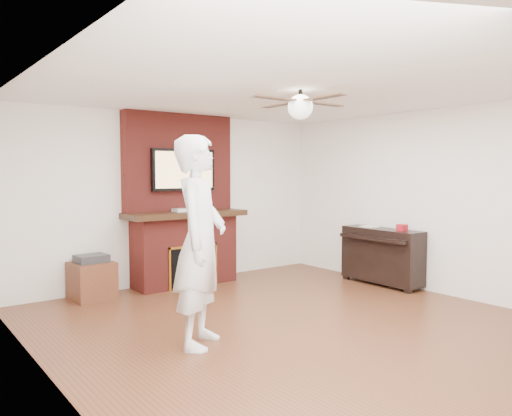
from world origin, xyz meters
TOP-DOWN VIEW (x-y plane):
  - room_shell at (0.00, 0.00)m, footprint 5.36×5.86m
  - fireplace at (0.00, 2.55)m, footprint 1.78×0.64m
  - tv at (0.00, 2.50)m, footprint 1.00×0.08m
  - ceiling_fan at (-0.00, 0.00)m, footprint 1.21×1.21m
  - person at (-1.13, 0.14)m, footprint 0.87×0.85m
  - side_table at (-1.37, 2.48)m, footprint 0.54×0.54m
  - piano at (2.30, 0.75)m, footprint 0.48×1.27m
  - cable_box at (-0.03, 2.45)m, footprint 0.33×0.20m
  - candle_orange at (-0.21, 2.30)m, footprint 0.07×0.07m
  - candle_green at (0.05, 2.32)m, footprint 0.07×0.07m
  - candle_cream at (0.15, 2.32)m, footprint 0.08×0.08m
  - candle_blue at (0.13, 2.29)m, footprint 0.06×0.06m

SIDE VIEW (x-z plane):
  - candle_blue at x=0.13m, z-range 0.00..0.07m
  - candle_green at x=0.05m, z-range 0.00..0.09m
  - candle_cream at x=0.15m, z-range 0.00..0.11m
  - candle_orange at x=-0.21m, z-range 0.00..0.14m
  - side_table at x=-1.37m, z-range -0.02..0.56m
  - piano at x=2.30m, z-range -0.02..0.90m
  - fireplace at x=0.00m, z-range -0.25..2.25m
  - person at x=-1.13m, z-range 0.00..1.99m
  - cable_box at x=-0.03m, z-range 1.08..1.13m
  - room_shell at x=0.00m, z-range -0.18..2.68m
  - tv at x=0.00m, z-range 1.38..1.98m
  - ceiling_fan at x=0.00m, z-range 2.18..2.49m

